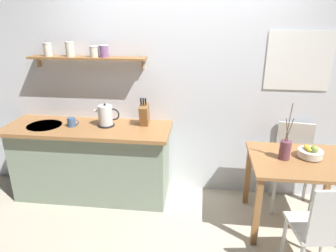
% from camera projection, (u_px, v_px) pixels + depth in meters
% --- Properties ---
extents(ground_plane, '(14.00, 14.00, 0.00)m').
position_uv_depth(ground_plane, '(175.00, 217.00, 3.31)').
color(ground_plane, '#BCB29E').
extents(back_wall, '(6.80, 0.11, 2.70)m').
position_uv_depth(back_wall, '(199.00, 81.00, 3.40)').
color(back_wall, silver).
rests_on(back_wall, ground_plane).
extents(kitchen_counter, '(1.83, 0.63, 0.89)m').
position_uv_depth(kitchen_counter, '(91.00, 161.00, 3.55)').
color(kitchen_counter, gray).
rests_on(kitchen_counter, ground_plane).
extents(wall_shelf, '(1.29, 0.20, 0.29)m').
position_uv_depth(wall_shelf, '(83.00, 54.00, 3.29)').
color(wall_shelf, brown).
extents(dining_table, '(0.96, 0.77, 0.75)m').
position_uv_depth(dining_table, '(300.00, 171.00, 2.98)').
color(dining_table, '#9E6B3D').
rests_on(dining_table, ground_plane).
extents(dining_chair_near, '(0.46, 0.44, 0.92)m').
position_uv_depth(dining_chair_near, '(323.00, 228.00, 2.37)').
color(dining_chair_near, silver).
rests_on(dining_chair_near, ground_plane).
extents(dining_chair_far, '(0.49, 0.49, 0.94)m').
position_uv_depth(dining_chair_far, '(293.00, 162.00, 3.38)').
color(dining_chair_far, silver).
rests_on(dining_chair_far, ground_plane).
extents(fruit_bowl, '(0.23, 0.23, 0.14)m').
position_uv_depth(fruit_bowl, '(310.00, 153.00, 2.96)').
color(fruit_bowl, silver).
rests_on(fruit_bowl, dining_table).
extents(twig_vase, '(0.11, 0.11, 0.56)m').
position_uv_depth(twig_vase, '(285.00, 149.00, 2.92)').
color(twig_vase, brown).
rests_on(twig_vase, dining_table).
extents(electric_kettle, '(0.27, 0.18, 0.26)m').
position_uv_depth(electric_kettle, '(106.00, 116.00, 3.35)').
color(electric_kettle, black).
rests_on(electric_kettle, kitchen_counter).
extents(knife_block, '(0.09, 0.19, 0.32)m').
position_uv_depth(knife_block, '(144.00, 114.00, 3.37)').
color(knife_block, brown).
rests_on(knife_block, kitchen_counter).
extents(coffee_mug_by_sink, '(0.13, 0.08, 0.10)m').
position_uv_depth(coffee_mug_by_sink, '(72.00, 122.00, 3.36)').
color(coffee_mug_by_sink, '#3D5B89').
rests_on(coffee_mug_by_sink, kitchen_counter).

